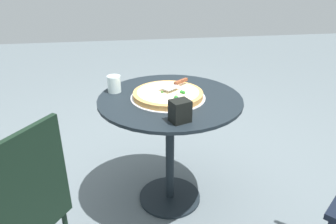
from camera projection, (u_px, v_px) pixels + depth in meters
name	position (u px, v px, depth m)	size (l,w,h in m)	color
ground_plane	(170.00, 198.00, 2.14)	(10.00, 10.00, 0.00)	slate
patio_table	(170.00, 124.00, 1.90)	(0.84, 0.84, 0.74)	black
pizza_on_tray	(168.00, 95.00, 1.82)	(0.43, 0.43, 0.06)	silver
pizza_server	(175.00, 84.00, 1.86)	(0.19, 0.17, 0.02)	silver
drinking_cup	(114.00, 84.00, 1.89)	(0.08, 0.08, 0.10)	white
napkin_dispenser	(180.00, 111.00, 1.53)	(0.09, 0.08, 0.11)	black
patio_chair_far	(12.00, 213.00, 1.28)	(0.56, 0.56, 0.91)	black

